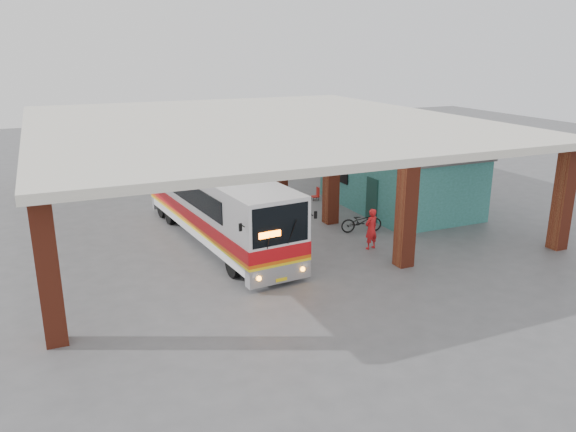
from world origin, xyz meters
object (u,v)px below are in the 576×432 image
(pedestrian, at_px, (371,229))
(coach_bus, at_px, (217,204))
(motorcycle, at_px, (361,221))
(red_chair, at_px, (317,194))

(pedestrian, bearing_deg, coach_bus, -44.93)
(coach_bus, relative_size, pedestrian, 6.80)
(motorcycle, relative_size, red_chair, 2.68)
(motorcycle, bearing_deg, red_chair, 6.84)
(coach_bus, height_order, red_chair, coach_bus)
(coach_bus, xyz_separation_m, red_chair, (6.97, 4.36, -1.35))
(motorcycle, height_order, pedestrian, pedestrian)
(pedestrian, distance_m, red_chair, 8.02)
(coach_bus, relative_size, motorcycle, 6.19)
(coach_bus, bearing_deg, red_chair, 26.57)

